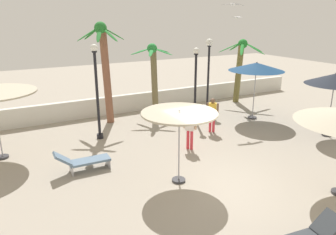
% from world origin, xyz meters
% --- Properties ---
extents(ground_plane, '(56.00, 56.00, 0.00)m').
position_xyz_m(ground_plane, '(0.00, 0.00, 0.00)').
color(ground_plane, '#9E9384').
extents(boundary_wall, '(25.20, 0.30, 0.98)m').
position_xyz_m(boundary_wall, '(0.00, 9.18, 0.49)').
color(boundary_wall, silver).
rests_on(boundary_wall, ground_plane).
extents(patio_umbrella_0, '(2.80, 2.80, 2.99)m').
position_xyz_m(patio_umbrella_0, '(5.98, 4.84, 2.72)').
color(patio_umbrella_0, '#333338').
rests_on(patio_umbrella_0, ground_plane).
extents(patio_umbrella_2, '(2.50, 2.50, 2.88)m').
position_xyz_m(patio_umbrella_2, '(7.15, 1.28, 2.58)').
color(patio_umbrella_2, '#333338').
rests_on(patio_umbrella_2, ground_plane).
extents(patio_umbrella_4, '(2.38, 2.38, 2.47)m').
position_xyz_m(patio_umbrella_4, '(-0.90, 0.83, 2.23)').
color(patio_umbrella_4, '#333338').
rests_on(patio_umbrella_4, ground_plane).
extents(palm_tree_0, '(2.29, 2.14, 4.95)m').
position_xyz_m(palm_tree_0, '(-0.95, 7.84, 3.03)').
color(palm_tree_0, brown).
rests_on(palm_tree_0, ground_plane).
extents(palm_tree_2, '(2.31, 2.14, 3.83)m').
position_xyz_m(palm_tree_2, '(1.79, 8.09, 2.43)').
color(palm_tree_2, brown).
rests_on(palm_tree_2, ground_plane).
extents(palm_tree_3, '(2.65, 2.83, 3.86)m').
position_xyz_m(palm_tree_3, '(7.61, 7.94, 2.43)').
color(palm_tree_3, brown).
rests_on(palm_tree_3, ground_plane).
extents(lamp_post_0, '(0.32, 0.32, 3.70)m').
position_xyz_m(lamp_post_0, '(3.18, 6.14, 2.08)').
color(lamp_post_0, black).
rests_on(lamp_post_0, ground_plane).
extents(lamp_post_1, '(0.31, 0.31, 4.10)m').
position_xyz_m(lamp_post_1, '(-1.99, 5.87, 2.26)').
color(lamp_post_1, black).
rests_on(lamp_post_1, ground_plane).
extents(lamp_post_2, '(0.40, 0.40, 3.99)m').
position_xyz_m(lamp_post_2, '(4.98, 7.56, 2.60)').
color(lamp_post_2, black).
rests_on(lamp_post_2, ground_plane).
extents(lounge_chair_1, '(1.90, 0.60, 0.84)m').
position_xyz_m(lounge_chair_1, '(-3.47, 3.05, 0.39)').
color(lounge_chair_1, '#B7B7BC').
rests_on(lounge_chair_1, ground_plane).
extents(guest_0, '(0.41, 0.46, 1.62)m').
position_xyz_m(guest_0, '(0.86, 2.94, 0.98)').
color(guest_0, '#D8333F').
rests_on(guest_0, ground_plane).
extents(guest_1, '(0.44, 0.42, 1.61)m').
position_xyz_m(guest_1, '(2.85, 4.17, 0.97)').
color(guest_1, '#D8333F').
rests_on(guest_1, ground_plane).
extents(seagull_1, '(1.20, 0.39, 0.15)m').
position_xyz_m(seagull_1, '(5.21, 6.03, 5.72)').
color(seagull_1, white).
extents(seagull_2, '(0.54, 1.30, 0.14)m').
position_xyz_m(seagull_2, '(7.19, 8.02, 5.10)').
color(seagull_2, white).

